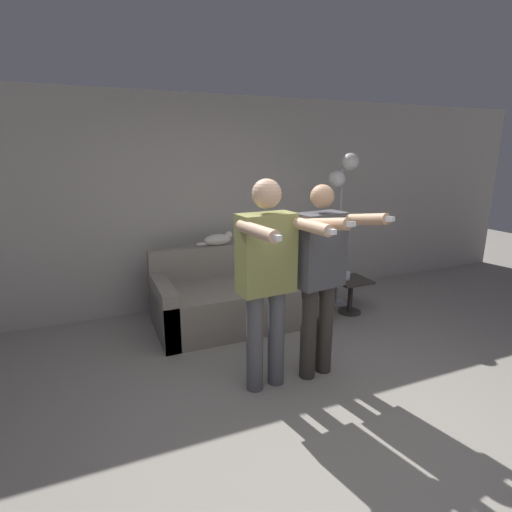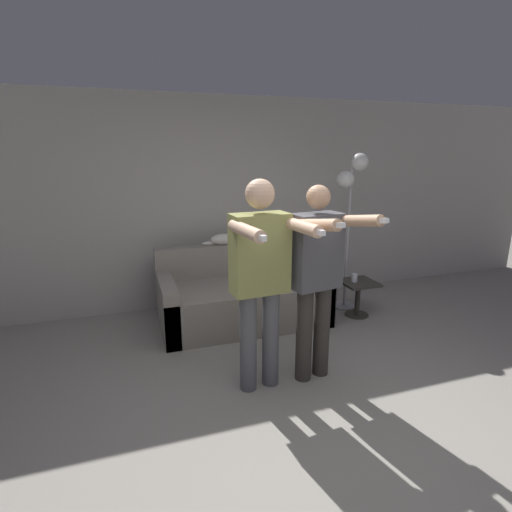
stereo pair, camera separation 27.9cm
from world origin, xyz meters
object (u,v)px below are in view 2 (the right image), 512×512
person_right (317,272)px  floor_lamp (351,187)px  couch (242,298)px  cup (354,278)px  cat (225,239)px  side_table (358,291)px  person_left (261,272)px

person_right → floor_lamp: 1.87m
couch → cup: bearing=-11.3°
cat → cup: cat is taller
floor_lamp → side_table: size_ratio=4.44×
couch → person_right: (0.25, -1.34, 0.68)m
floor_lamp → cup: 1.09m
side_table → cup: cup is taller
person_left → couch: bearing=75.0°
person_left → side_table: 2.06m
couch → floor_lamp: 1.86m
cat → side_table: cat is taller
couch → cat: cat is taller
person_left → side_table: (1.62, 1.07, -0.71)m
floor_lamp → cat: bearing=167.7°
person_left → cup: (1.56, 1.08, -0.54)m
person_left → person_right: 0.49m
cat → cup: 1.62m
cup → side_table: bearing=-8.1°
couch → cup: (1.31, -0.26, 0.19)m
cat → cup: bearing=-23.7°
person_right → side_table: (1.12, 1.07, -0.66)m
couch → person_left: (-0.24, -1.34, 0.73)m
cat → side_table: 1.73m
person_left → cup: bearing=30.0°
cup → cat: bearing=156.3°
person_right → person_left: bearing=170.6°
person_left → person_right: person_left is taller
floor_lamp → couch: bearing=-178.4°
side_table → cup: bearing=171.9°
person_right → cup: size_ratio=17.29×
cat → side_table: bearing=-23.1°
cat → cup: size_ratio=4.58×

